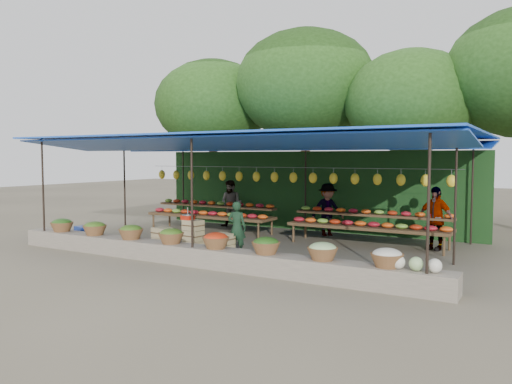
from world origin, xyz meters
The scene contains 16 objects.
ground centered at (0.00, 0.00, 0.00)m, with size 60.00×60.00×0.00m, color brown.
stone_curb centered at (0.00, -2.75, 0.20)m, with size 10.60×0.55×0.40m, color #665F51.
stall_canopy centered at (0.00, 0.06, 2.68)m, with size 10.80×6.60×2.82m.
produce_baskets centered at (-0.10, -2.75, 0.56)m, with size 8.98×0.58×0.34m.
netting_backdrop centered at (0.00, 3.15, 1.25)m, with size 10.60×0.06×2.50m, color #244E1C.
tree_row centered at (0.50, 6.09, 4.70)m, with size 16.51×5.50×7.12m.
fruit_table_left centered at (-2.49, 1.35, 0.61)m, with size 4.21×0.95×0.93m.
fruit_table_right centered at (2.51, 1.35, 0.61)m, with size 4.21×0.95×0.93m.
crate_counter centered at (-1.04, -1.53, 0.31)m, with size 2.38×0.39×0.77m.
weighing_scale centered at (-1.18, -1.53, 0.84)m, with size 0.29×0.29×0.31m.
vendor_seated centered at (0.13, -1.32, 0.64)m, with size 0.46×0.30×1.27m, color #16321E.
customer_left centered at (-2.47, 2.47, 0.78)m, with size 0.75×0.59×1.55m, color slate.
customer_mid centered at (0.94, 2.39, 0.77)m, with size 1.00×0.57×1.54m, color slate.
customer_right centered at (4.11, 1.61, 0.79)m, with size 0.93×0.39×1.59m, color slate.
blue_crate_front centered at (-5.35, -2.44, 0.16)m, with size 0.53×0.39×0.32m, color navy.
blue_crate_back centered at (-5.25, -1.25, 0.14)m, with size 0.47×0.34×0.28m, color navy.
Camera 1 is at (6.39, -11.30, 2.31)m, focal length 35.00 mm.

